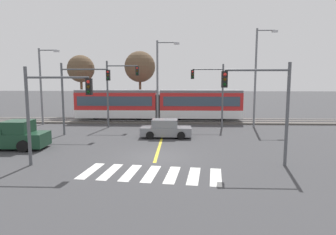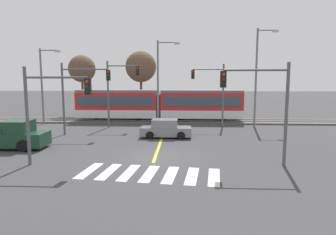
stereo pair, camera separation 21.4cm
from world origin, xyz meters
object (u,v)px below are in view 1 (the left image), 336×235
at_px(traffic_light_near_right, 264,98).
at_px(street_lamp_west, 43,81).
at_px(pickup_truck, 9,137).
at_px(traffic_light_mid_left, 79,88).
at_px(street_lamp_centre, 160,78).
at_px(traffic_light_near_left, 50,102).
at_px(traffic_light_far_left, 117,85).
at_px(traffic_light_far_right, 212,87).
at_px(bare_tree_west, 140,67).
at_px(sedan_crossing, 166,129).
at_px(light_rail_tram, 158,104).
at_px(street_lamp_east, 257,73).
at_px(bare_tree_far_west, 81,69).

distance_m(traffic_light_near_right, street_lamp_west, 24.01).
bearing_deg(pickup_truck, traffic_light_mid_left, 58.52).
xyz_separation_m(traffic_light_near_right, street_lamp_centre, (-6.71, 13.67, 1.09)).
relative_size(traffic_light_near_left, traffic_light_mid_left, 0.89).
distance_m(traffic_light_far_left, traffic_light_far_right, 9.38).
bearing_deg(bare_tree_west, sedan_crossing, -74.69).
bearing_deg(traffic_light_near_right, traffic_light_far_left, 130.13).
relative_size(light_rail_tram, traffic_light_mid_left, 2.98).
xyz_separation_m(traffic_light_near_left, bare_tree_west, (1.87, 23.41, 2.80)).
relative_size(light_rail_tram, bare_tree_west, 2.19).
relative_size(pickup_truck, traffic_light_near_left, 0.98).
xyz_separation_m(pickup_truck, street_lamp_west, (-2.56, 11.08, 3.74)).
distance_m(traffic_light_far_right, street_lamp_east, 4.69).
distance_m(traffic_light_mid_left, traffic_light_far_right, 12.69).
bearing_deg(sedan_crossing, bare_tree_west, 105.31).
height_order(light_rail_tram, traffic_light_far_right, traffic_light_far_right).
bearing_deg(pickup_truck, street_lamp_east, 27.59).
height_order(traffic_light_near_left, bare_tree_far_west, bare_tree_far_west).
distance_m(light_rail_tram, sedan_crossing, 9.26).
distance_m(pickup_truck, bare_tree_west, 21.34).
bearing_deg(traffic_light_far_right, pickup_truck, -147.01).
height_order(light_rail_tram, pickup_truck, light_rail_tram).
xyz_separation_m(traffic_light_near_right, bare_tree_far_west, (-17.45, 21.90, 2.28)).
height_order(traffic_light_far_left, street_lamp_west, street_lamp_west).
xyz_separation_m(traffic_light_near_left, bare_tree_far_west, (-5.66, 22.38, 2.50)).
distance_m(pickup_truck, traffic_light_mid_left, 6.99).
bearing_deg(bare_tree_west, traffic_light_mid_left, -103.45).
relative_size(traffic_light_near_right, street_lamp_west, 0.72).
xyz_separation_m(traffic_light_near_left, street_lamp_east, (14.80, 14.13, 1.85)).
height_order(traffic_light_near_right, bare_tree_far_west, bare_tree_far_west).
bearing_deg(street_lamp_centre, traffic_light_far_right, -4.83).
xyz_separation_m(pickup_truck, street_lamp_centre, (9.84, 10.24, 4.07)).
bearing_deg(traffic_light_far_right, light_rail_tram, 145.98).
height_order(street_lamp_west, street_lamp_centre, street_lamp_centre).
height_order(sedan_crossing, street_lamp_west, street_lamp_west).
bearing_deg(traffic_light_near_right, traffic_light_far_right, 96.30).
xyz_separation_m(sedan_crossing, pickup_truck, (-10.74, -4.51, 0.14)).
height_order(pickup_truck, bare_tree_far_west, bare_tree_far_west).
distance_m(pickup_truck, street_lamp_west, 11.97).
distance_m(traffic_light_mid_left, street_lamp_east, 17.11).
height_order(pickup_truck, traffic_light_far_right, traffic_light_far_right).
bearing_deg(bare_tree_far_west, traffic_light_near_right, -51.46).
xyz_separation_m(sedan_crossing, bare_tree_far_west, (-11.63, 13.97, 5.40)).
bearing_deg(traffic_light_near_left, light_rail_tram, 74.90).
height_order(traffic_light_near_left, street_lamp_east, street_lamp_east).
height_order(light_rail_tram, sedan_crossing, light_rail_tram).
bearing_deg(traffic_light_mid_left, pickup_truck, -121.48).
xyz_separation_m(traffic_light_mid_left, street_lamp_east, (16.33, 4.94, 1.37)).
relative_size(sedan_crossing, street_lamp_centre, 0.49).
height_order(traffic_light_near_right, traffic_light_near_left, traffic_light_near_right).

